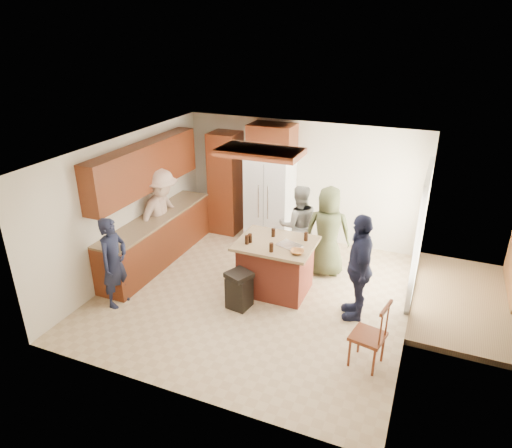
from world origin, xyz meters
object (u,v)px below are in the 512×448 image
at_px(person_behind_right, 328,232).
at_px(person_side_right, 359,267).
at_px(refrigerator, 270,200).
at_px(kitchen_island, 275,266).
at_px(spindle_chair, 369,337).
at_px(trash_bin, 239,290).
at_px(person_behind_left, 299,225).
at_px(person_counter, 162,215).
at_px(person_front_left, 114,262).

distance_m(person_behind_right, person_side_right, 1.37).
xyz_separation_m(person_side_right, refrigerator, (-2.24, 2.09, 0.03)).
xyz_separation_m(kitchen_island, spindle_chair, (1.80, -1.28, -0.02)).
bearing_deg(person_side_right, kitchen_island, -113.02).
distance_m(person_behind_right, spindle_chair, 2.53).
relative_size(person_behind_right, spindle_chair, 1.68).
bearing_deg(spindle_chair, trash_bin, 164.62).
relative_size(person_behind_left, person_counter, 0.87).
bearing_deg(person_front_left, spindle_chair, -88.01).
relative_size(person_behind_left, person_side_right, 0.91).
distance_m(person_behind_left, kitchen_island, 1.16).
height_order(refrigerator, trash_bin, refrigerator).
bearing_deg(person_side_right, trash_bin, -89.69).
relative_size(person_side_right, kitchen_island, 1.35).
relative_size(kitchen_island, spindle_chair, 1.29).
relative_size(person_front_left, person_side_right, 0.88).
height_order(person_side_right, trash_bin, person_side_right).
bearing_deg(person_front_left, trash_bin, -69.53).
height_order(person_side_right, kitchen_island, person_side_right).
bearing_deg(spindle_chair, person_behind_left, 126.20).
bearing_deg(spindle_chair, person_behind_right, 117.48).
bearing_deg(trash_bin, person_side_right, 15.21).
xyz_separation_m(refrigerator, kitchen_island, (0.83, -1.89, -0.43)).
distance_m(person_side_right, kitchen_island, 1.48).
relative_size(person_front_left, spindle_chair, 1.53).
xyz_separation_m(person_front_left, person_behind_left, (2.29, 2.47, 0.02)).
height_order(person_behind_right, refrigerator, refrigerator).
bearing_deg(person_behind_left, kitchen_island, 62.63).
xyz_separation_m(person_counter, kitchen_island, (2.43, -0.33, -0.43)).
height_order(person_front_left, kitchen_island, person_front_left).
bearing_deg(person_behind_left, person_side_right, 111.06).
relative_size(person_side_right, trash_bin, 2.75).
bearing_deg(spindle_chair, person_front_left, -179.02).
xyz_separation_m(person_behind_left, refrigerator, (-0.87, 0.77, 0.12)).
bearing_deg(person_behind_left, person_counter, -7.54).
bearing_deg(refrigerator, person_front_left, -113.73).
bearing_deg(person_counter, person_behind_left, -67.66).
bearing_deg(person_side_right, spindle_chair, 4.58).
distance_m(person_counter, kitchen_island, 2.49).
bearing_deg(person_counter, spindle_chair, -106.10).
bearing_deg(refrigerator, person_side_right, -42.95).
relative_size(kitchen_island, trash_bin, 2.03).
xyz_separation_m(person_behind_left, person_behind_right, (0.60, -0.18, 0.05)).
bearing_deg(person_side_right, person_behind_right, -160.73).
height_order(person_front_left, refrigerator, refrigerator).
relative_size(person_front_left, person_behind_left, 0.97).
distance_m(refrigerator, spindle_chair, 4.14).
xyz_separation_m(refrigerator, trash_bin, (0.46, -2.57, -0.58)).
bearing_deg(person_front_left, person_behind_right, -50.75).
distance_m(person_behind_right, person_counter, 3.14).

